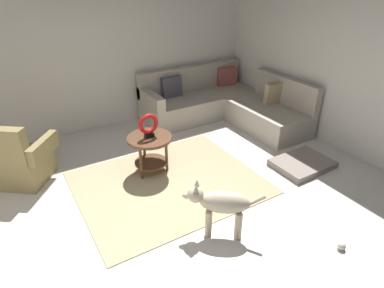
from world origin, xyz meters
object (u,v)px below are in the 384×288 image
object	(u,v)px
side_table	(150,145)
torus_sculpture	(149,125)
dog	(220,204)
dog_toy_ball	(342,246)
armchair	(19,161)
dog_bed_mat	(302,164)
sectional_couch	(224,105)

from	to	relation	value
side_table	torus_sculpture	xyz separation A→B (m)	(-0.00, 0.00, 0.29)
dog	dog_toy_ball	distance (m)	1.29
armchair	dog	size ratio (longest dim) A/B	1.41
dog_bed_mat	dog_toy_ball	size ratio (longest dim) A/B	9.56
armchair	side_table	bearing A→B (deg)	15.16
dog_bed_mat	dog	bearing A→B (deg)	-165.38
dog_bed_mat	dog_toy_ball	bearing A→B (deg)	-123.77
dog	sectional_couch	bearing A→B (deg)	0.30
dog_toy_ball	armchair	bearing A→B (deg)	131.18
dog	dog_toy_ball	bearing A→B (deg)	-95.48
side_table	torus_sculpture	world-z (taller)	torus_sculpture
side_table	dog_bed_mat	bearing A→B (deg)	-27.75
torus_sculpture	dog_bed_mat	xyz separation A→B (m)	(1.90, -1.00, -0.67)
torus_sculpture	dog_toy_ball	size ratio (longest dim) A/B	3.89
side_table	dog_toy_ball	world-z (taller)	side_table
dog	dog_toy_ball	xyz separation A→B (m)	(0.91, -0.84, -0.34)
sectional_couch	dog_bed_mat	bearing A→B (deg)	-90.36
dog_bed_mat	armchair	bearing A→B (deg)	154.55
torus_sculpture	dog_toy_ball	world-z (taller)	torus_sculpture
side_table	torus_sculpture	bearing A→B (deg)	180.00
torus_sculpture	dog	distance (m)	1.51
armchair	dog_bed_mat	bearing A→B (deg)	12.23
side_table	dog	world-z (taller)	dog
torus_sculpture	dog	xyz separation A→B (m)	(0.11, -1.47, -0.33)
dog	dog_toy_ball	world-z (taller)	dog
side_table	dog_bed_mat	world-z (taller)	side_table
armchair	torus_sculpture	bearing A→B (deg)	15.16
armchair	dog_bed_mat	xyz separation A→B (m)	(3.46, -1.64, -0.28)
torus_sculpture	side_table	bearing A→B (deg)	0.00
armchair	dog	distance (m)	2.69
dog_bed_mat	sectional_couch	bearing A→B (deg)	89.64
armchair	dog_toy_ball	bearing A→B (deg)	-11.14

